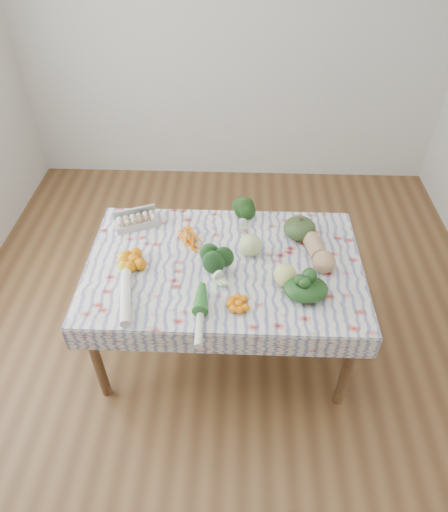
{
  "coord_description": "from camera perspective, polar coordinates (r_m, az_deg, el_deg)",
  "views": [
    {
      "loc": [
        0.08,
        -2.0,
        2.64
      ],
      "look_at": [
        0.0,
        0.0,
        0.82
      ],
      "focal_mm": 32.0,
      "sensor_mm": 36.0,
      "label": 1
    }
  ],
  "objects": [
    {
      "name": "kale_bunch",
      "position": [
        3.01,
        2.37,
        5.18
      ],
      "size": [
        0.16,
        0.14,
        0.13
      ],
      "primitive_type": "ellipsoid",
      "rotation": [
        0.0,
        0.0,
        0.07
      ],
      "color": "#1B3D14",
      "rests_on": "tablecloth"
    },
    {
      "name": "cabbage",
      "position": [
        2.76,
        3.34,
        1.38
      ],
      "size": [
        0.15,
        0.15,
        0.14
      ],
      "primitive_type": "sphere",
      "rotation": [
        0.0,
        0.0,
        0.06
      ],
      "color": "#BACE84",
      "rests_on": "tablecloth"
    },
    {
      "name": "spinach_bag",
      "position": [
        2.56,
        10.19,
        -4.06
      ],
      "size": [
        0.29,
        0.26,
        0.11
      ],
      "primitive_type": "ellipsoid",
      "rotation": [
        0.0,
        0.0,
        -0.28
      ],
      "color": "#173714",
      "rests_on": "tablecloth"
    },
    {
      "name": "grapefruit",
      "position": [
        2.6,
        7.63,
        -2.34
      ],
      "size": [
        0.15,
        0.15,
        0.13
      ],
      "primitive_type": "sphere",
      "rotation": [
        0.0,
        0.0,
        -0.13
      ],
      "color": "#ECE77E",
      "rests_on": "tablecloth"
    },
    {
      "name": "broccoli",
      "position": [
        2.63,
        -1.26,
        -1.43
      ],
      "size": [
        0.23,
        0.23,
        0.12
      ],
      "primitive_type": "ellipsoid",
      "rotation": [
        0.0,
        0.0,
        0.55
      ],
      "color": "#1D481C",
      "rests_on": "tablecloth"
    },
    {
      "name": "mandarin_cluster",
      "position": [
        2.49,
        1.86,
        -5.92
      ],
      "size": [
        0.18,
        0.18,
        0.05
      ],
      "primitive_type": "cube",
      "rotation": [
        0.0,
        0.0,
        0.15
      ],
      "color": "orange",
      "rests_on": "tablecloth"
    },
    {
      "name": "ground",
      "position": [
        3.31,
        0.0,
        -10.56
      ],
      "size": [
        4.5,
        4.5,
        0.0
      ],
      "primitive_type": "plane",
      "color": "brown",
      "rests_on": "ground"
    },
    {
      "name": "egg_carton",
      "position": [
        3.04,
        -10.83,
        4.19
      ],
      "size": [
        0.3,
        0.21,
        0.07
      ],
      "primitive_type": "cube",
      "rotation": [
        0.0,
        0.0,
        0.38
      ],
      "color": "#BBBBB5",
      "rests_on": "tablecloth"
    },
    {
      "name": "butternut_squash",
      "position": [
        2.77,
        11.82,
        0.49
      ],
      "size": [
        0.2,
        0.32,
        0.14
      ],
      "primitive_type": "ellipsoid",
      "rotation": [
        0.0,
        0.0,
        0.23
      ],
      "color": "tan",
      "rests_on": "tablecloth"
    },
    {
      "name": "wall_back",
      "position": [
        4.43,
        1.23,
        26.02
      ],
      "size": [
        4.0,
        0.04,
        2.8
      ],
      "primitive_type": "cube",
      "color": "silver",
      "rests_on": "ground"
    },
    {
      "name": "tablecloth",
      "position": [
        2.75,
        0.0,
        -0.99
      ],
      "size": [
        1.66,
        1.06,
        0.01
      ],
      "primitive_type": "cube",
      "color": "silver",
      "rests_on": "dining_table"
    },
    {
      "name": "orange_cluster",
      "position": [
        2.76,
        -11.28,
        -0.47
      ],
      "size": [
        0.31,
        0.31,
        0.08
      ],
      "primitive_type": "cube",
      "rotation": [
        0.0,
        0.0,
        0.43
      ],
      "color": "orange",
      "rests_on": "tablecloth"
    },
    {
      "name": "daikon",
      "position": [
        2.57,
        -12.18,
        -5.02
      ],
      "size": [
        0.13,
        0.41,
        0.06
      ],
      "primitive_type": "cylinder",
      "rotation": [
        1.57,
        0.0,
        0.18
      ],
      "color": "white",
      "rests_on": "tablecloth"
    },
    {
      "name": "kabocha_squash",
      "position": [
        2.93,
        9.43,
        3.45
      ],
      "size": [
        0.26,
        0.26,
        0.13
      ],
      "primitive_type": "ellipsoid",
      "rotation": [
        0.0,
        0.0,
        0.29
      ],
      "color": "#364C25",
      "rests_on": "tablecloth"
    },
    {
      "name": "dining_table",
      "position": [
        2.8,
        0.0,
        -2.15
      ],
      "size": [
        1.6,
        1.0,
        0.75
      ],
      "color": "brown",
      "rests_on": "ground"
    },
    {
      "name": "leek",
      "position": [
        2.43,
        -3.0,
        -7.49
      ],
      "size": [
        0.05,
        0.39,
        0.04
      ],
      "primitive_type": "cylinder",
      "rotation": [
        1.57,
        0.0,
        0.02
      ],
      "color": "silver",
      "rests_on": "tablecloth"
    },
    {
      "name": "carrot_bunch",
      "position": [
        2.87,
        -4.4,
        1.83
      ],
      "size": [
        0.22,
        0.21,
        0.03
      ],
      "primitive_type": "cube",
      "rotation": [
        0.0,
        0.0,
        0.22
      ],
      "color": "orange",
      "rests_on": "tablecloth"
    }
  ]
}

